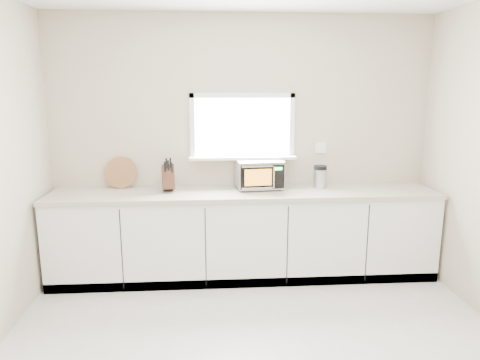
{
  "coord_description": "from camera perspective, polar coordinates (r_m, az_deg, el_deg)",
  "views": [
    {
      "loc": [
        -0.35,
        -2.52,
        1.92
      ],
      "look_at": [
        -0.06,
        1.55,
        1.07
      ],
      "focal_mm": 32.0,
      "sensor_mm": 36.0,
      "label": 1
    }
  ],
  "objects": [
    {
      "name": "back_wall",
      "position": [
        4.57,
        0.31,
        4.78
      ],
      "size": [
        4.0,
        0.17,
        2.7
      ],
      "color": "#B5A990",
      "rests_on": "ground"
    },
    {
      "name": "cabinets",
      "position": [
        4.49,
        0.58,
        -7.47
      ],
      "size": [
        3.92,
        0.6,
        0.88
      ],
      "primitive_type": "cube",
      "color": "white",
      "rests_on": "ground"
    },
    {
      "name": "countertop",
      "position": [
        4.35,
        0.61,
        -1.78
      ],
      "size": [
        3.92,
        0.64,
        0.04
      ],
      "primitive_type": "cube",
      "color": "#B4A895",
      "rests_on": "cabinets"
    },
    {
      "name": "microwave",
      "position": [
        4.46,
        2.55,
        0.87
      ],
      "size": [
        0.5,
        0.41,
        0.3
      ],
      "rotation": [
        0.0,
        0.0,
        0.1
      ],
      "color": "black",
      "rests_on": "countertop"
    },
    {
      "name": "knife_block",
      "position": [
        4.39,
        -9.56,
        0.43
      ],
      "size": [
        0.16,
        0.26,
        0.35
      ],
      "rotation": [
        0.0,
        0.0,
        0.19
      ],
      "color": "#4B2D1B",
      "rests_on": "countertop"
    },
    {
      "name": "cutting_board",
      "position": [
        4.64,
        -15.61,
        0.95
      ],
      "size": [
        0.33,
        0.08,
        0.33
      ],
      "primitive_type": "cylinder",
      "rotation": [
        1.4,
        0.0,
        0.0
      ],
      "color": "brown",
      "rests_on": "countertop"
    },
    {
      "name": "coffee_grinder",
      "position": [
        4.56,
        10.61,
        0.45
      ],
      "size": [
        0.17,
        0.17,
        0.24
      ],
      "rotation": [
        0.0,
        0.0,
        -0.3
      ],
      "color": "#B1B3B9",
      "rests_on": "countertop"
    }
  ]
}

